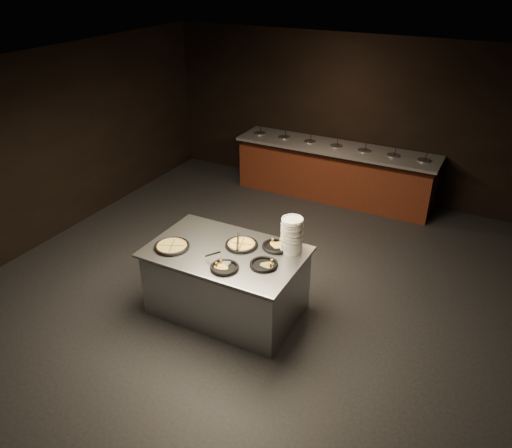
# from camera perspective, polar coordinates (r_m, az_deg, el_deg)

# --- Properties ---
(room) EXTENTS (7.02, 8.02, 2.92)m
(room) POSITION_cam_1_polar(r_m,az_deg,el_deg) (6.04, -1.98, 2.76)
(room) COLOR black
(room) RESTS_ON ground
(salad_bar) EXTENTS (3.70, 0.83, 1.18)m
(salad_bar) POSITION_cam_1_polar(r_m,az_deg,el_deg) (9.43, 8.84, 5.51)
(salad_bar) COLOR #5D2215
(salad_bar) RESTS_ON ground
(serving_counter) EXTENTS (1.89, 1.21, 0.91)m
(serving_counter) POSITION_cam_1_polar(r_m,az_deg,el_deg) (6.32, -3.36, -6.68)
(serving_counter) COLOR #B6B8BD
(serving_counter) RESTS_ON ground
(plate_stack) EXTENTS (0.26, 0.26, 0.43)m
(plate_stack) POSITION_cam_1_polar(r_m,az_deg,el_deg) (5.95, 4.11, -1.27)
(plate_stack) COLOR white
(plate_stack) RESTS_ON serving_counter
(pan_veggie_whole) EXTENTS (0.43, 0.43, 0.04)m
(pan_veggie_whole) POSITION_cam_1_polar(r_m,az_deg,el_deg) (6.19, -9.59, -2.51)
(pan_veggie_whole) COLOR black
(pan_veggie_whole) RESTS_ON serving_counter
(pan_cheese_whole) EXTENTS (0.40, 0.40, 0.04)m
(pan_cheese_whole) POSITION_cam_1_polar(r_m,az_deg,el_deg) (6.14, -1.66, -2.34)
(pan_cheese_whole) COLOR black
(pan_cheese_whole) RESTS_ON serving_counter
(pan_cheese_slices_a) EXTENTS (0.36, 0.36, 0.04)m
(pan_cheese_slices_a) POSITION_cam_1_polar(r_m,az_deg,el_deg) (6.11, 2.38, -2.53)
(pan_cheese_slices_a) COLOR black
(pan_cheese_slices_a) RESTS_ON serving_counter
(pan_cheese_slices_b) EXTENTS (0.33, 0.33, 0.04)m
(pan_cheese_slices_b) POSITION_cam_1_polar(r_m,az_deg,el_deg) (5.72, -3.62, -4.96)
(pan_cheese_slices_b) COLOR black
(pan_cheese_slices_b) RESTS_ON serving_counter
(pan_veggie_slices) EXTENTS (0.33, 0.33, 0.04)m
(pan_veggie_slices) POSITION_cam_1_polar(r_m,az_deg,el_deg) (5.76, 0.90, -4.61)
(pan_veggie_slices) COLOR black
(pan_veggie_slices) RESTS_ON serving_counter
(server_left) EXTENTS (0.23, 0.32, 0.18)m
(server_left) POSITION_cam_1_polar(r_m,az_deg,el_deg) (6.08, -2.13, -2.00)
(server_left) COLOR #B6B8BD
(server_left) RESTS_ON serving_counter
(server_right) EXTENTS (0.32, 0.10, 0.15)m
(server_right) POSITION_cam_1_polar(r_m,az_deg,el_deg) (5.81, -4.54, -3.75)
(server_right) COLOR #B6B8BD
(server_right) RESTS_ON serving_counter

